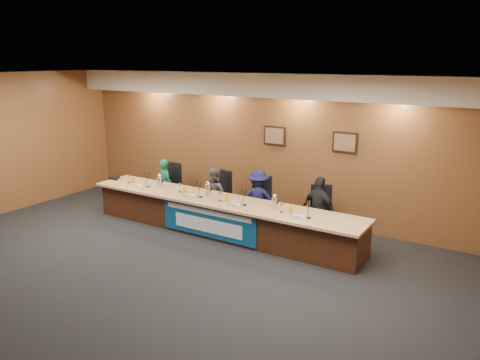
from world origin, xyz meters
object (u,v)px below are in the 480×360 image
object	(u,v)px
carafe_mid	(208,190)
office_chair_a	(169,188)
carafe_left	(160,182)
office_chair_c	(260,205)
panelist_b	(215,194)
panelist_a	(166,184)
speakerphone	(115,178)
office_chair_d	(321,217)
office_chair_b	(218,197)
dais_body	(220,217)
panelist_c	(258,199)
panelist_d	(319,210)
carafe_right	(275,203)
banner	(208,222)

from	to	relation	value
carafe_mid	office_chair_a	bearing A→B (deg)	156.77
office_chair_a	carafe_left	world-z (taller)	carafe_left
office_chair_c	carafe_mid	world-z (taller)	carafe_mid
panelist_b	office_chair_c	bearing A→B (deg)	-152.35
panelist_a	speakerphone	size ratio (longest dim) A/B	3.77
office_chair_a	office_chair_c	xyz separation A→B (m)	(2.52, 0.00, 0.00)
office_chair_d	speakerphone	xyz separation A→B (m)	(-4.83, -0.80, 0.30)
office_chair_a	speakerphone	xyz separation A→B (m)	(-0.94, -0.80, 0.30)
office_chair_c	office_chair_b	bearing A→B (deg)	160.08
dais_body	panelist_c	world-z (taller)	panelist_c
panelist_d	office_chair_a	bearing A→B (deg)	14.10
dais_body	panelist_a	world-z (taller)	panelist_a
panelist_b	carafe_right	distance (m)	1.97
panelist_c	office_chair_d	xyz separation A→B (m)	(1.37, 0.10, -0.16)
banner	speakerphone	xyz separation A→B (m)	(-2.96, 0.39, 0.40)
panelist_b	office_chair_c	size ratio (longest dim) A/B	2.47
carafe_left	office_chair_d	bearing A→B (deg)	11.52
carafe_mid	panelist_a	bearing A→B (deg)	159.67
dais_body	office_chair_b	world-z (taller)	dais_body
office_chair_a	office_chair_b	bearing A→B (deg)	1.11
panelist_a	office_chair_a	xyz separation A→B (m)	(0.00, 0.10, -0.12)
panelist_c	speakerphone	xyz separation A→B (m)	(-3.46, -0.70, 0.14)
panelist_a	speakerphone	bearing A→B (deg)	58.34
panelist_d	carafe_mid	xyz separation A→B (m)	(-2.19, -0.63, 0.22)
panelist_d	speakerphone	distance (m)	4.88
panelist_b	office_chair_b	bearing A→B (deg)	-67.58
office_chair_b	carafe_left	world-z (taller)	carafe_left
office_chair_d	speakerphone	size ratio (longest dim) A/B	1.50
office_chair_b	office_chair_d	xyz separation A→B (m)	(2.46, 0.00, 0.00)
panelist_a	carafe_right	xyz separation A→B (m)	(3.27, -0.66, 0.26)
panelist_b	panelist_d	size ratio (longest dim) A/B	0.91
dais_body	carafe_left	xyz separation A→B (m)	(-1.64, 0.06, 0.51)
dais_body	panelist_c	xyz separation A→B (m)	(0.50, 0.67, 0.29)
dais_body	office_chair_b	distance (m)	0.98
carafe_right	carafe_left	bearing A→B (deg)	179.15
banner	panelist_d	world-z (taller)	panelist_d
speakerphone	office_chair_d	bearing A→B (deg)	9.43
office_chair_a	office_chair_c	size ratio (longest dim) A/B	1.00
office_chair_b	office_chair_c	bearing A→B (deg)	12.70
banner	office_chair_d	xyz separation A→B (m)	(1.87, 1.19, 0.10)
carafe_left	carafe_right	distance (m)	2.88
carafe_left	panelist_b	bearing A→B (deg)	30.37
carafe_mid	office_chair_d	bearing A→B (deg)	18.43
panelist_a	panelist_d	distance (m)	3.89
banner	panelist_b	xyz separation A→B (m)	(-0.59, 1.09, 0.21)
panelist_b	carafe_mid	world-z (taller)	panelist_b
banner	office_chair_b	xyz separation A→B (m)	(-0.59, 1.19, 0.10)
panelist_b	dais_body	bearing A→B (deg)	153.48
panelist_d	office_chair_c	bearing A→B (deg)	11.39
panelist_b	office_chair_d	world-z (taller)	panelist_b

